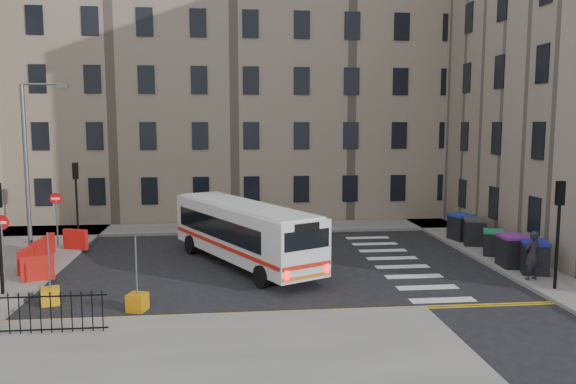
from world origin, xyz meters
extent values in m
plane|color=black|center=(0.00, 0.00, 0.00)|extent=(120.00, 120.00, 0.00)
cube|color=slate|center=(-6.00, 8.60, 0.07)|extent=(36.00, 3.20, 0.15)
cube|color=slate|center=(9.00, 4.00, 0.07)|extent=(2.40, 26.00, 0.15)
cube|color=slate|center=(-14.00, 1.00, 0.07)|extent=(6.00, 22.00, 0.15)
cube|color=slate|center=(-7.00, -10.00, 0.07)|extent=(20.00, 6.00, 0.15)
cube|color=gray|center=(-7.00, 15.50, 8.00)|extent=(38.00, 10.50, 16.00)
cylinder|color=black|center=(8.60, -5.50, 1.75)|extent=(0.12, 0.12, 3.20)
cube|color=black|center=(8.60, -5.50, 3.80)|extent=(0.28, 0.22, 0.90)
cylinder|color=black|center=(-12.00, 6.50, 1.75)|extent=(0.12, 0.12, 3.20)
cube|color=black|center=(-12.00, 6.50, 3.80)|extent=(0.28, 0.22, 0.90)
cylinder|color=black|center=(-12.00, -4.00, 1.75)|extent=(0.12, 0.12, 3.20)
cylinder|color=#595B5E|center=(-13.00, 2.00, 4.15)|extent=(0.20, 0.20, 8.00)
cube|color=#595B5E|center=(-13.00, 2.00, 8.22)|extent=(0.50, 0.22, 0.14)
cylinder|color=#595B5E|center=(-12.50, 4.50, 1.35)|extent=(0.08, 0.08, 2.40)
cube|color=red|center=(-12.50, 4.50, 2.85)|extent=(0.60, 0.04, 0.60)
cylinder|color=#595B5E|center=(-12.50, -2.50, 1.35)|extent=(0.08, 0.08, 2.40)
cube|color=red|center=(-12.50, -2.50, 2.85)|extent=(0.60, 0.04, 0.60)
cube|color=red|center=(-12.20, -1.00, 0.65)|extent=(0.25, 1.25, 1.00)
cube|color=red|center=(-12.20, 0.50, 0.65)|extent=(0.25, 1.25, 1.00)
cube|color=red|center=(-12.20, 2.00, 0.65)|extent=(0.25, 1.25, 1.00)
cube|color=red|center=(-11.30, 3.30, 0.65)|extent=(1.26, 0.66, 1.00)
cube|color=red|center=(-11.30, -2.30, 0.65)|extent=(1.26, 0.66, 1.00)
cube|color=silver|center=(-3.05, -0.14, 1.59)|extent=(6.55, 9.97, 2.28)
cube|color=black|center=(-4.28, -0.26, 1.78)|extent=(3.67, 7.18, 0.91)
cube|color=black|center=(-2.23, 0.78, 1.78)|extent=(3.67, 7.18, 0.91)
cube|color=black|center=(-5.31, 4.33, 1.82)|extent=(1.82, 0.96, 1.00)
cube|color=black|center=(-0.78, -4.62, 2.05)|extent=(1.82, 0.96, 0.73)
cube|color=red|center=(-4.08, -0.66, 1.05)|extent=(4.47, 8.80, 0.16)
cube|color=red|center=(-2.02, 0.38, 1.05)|extent=(4.47, 8.80, 0.16)
cube|color=#FF0C0C|center=(-1.59, -5.04, 0.82)|extent=(0.20, 0.14, 0.36)
cube|color=#FF0C0C|center=(0.04, -4.22, 0.82)|extent=(0.20, 0.14, 0.36)
cylinder|color=black|center=(-5.58, 2.35, 0.46)|extent=(0.64, 0.93, 0.91)
cylinder|color=black|center=(-3.55, 3.38, 0.46)|extent=(0.64, 0.93, 0.91)
cylinder|color=black|center=(-2.46, -3.83, 0.46)|extent=(0.64, 0.93, 0.91)
cylinder|color=black|center=(-0.43, -2.80, 0.46)|extent=(0.64, 0.93, 0.91)
cube|color=black|center=(8.99, -3.30, 0.77)|extent=(1.36, 1.46, 1.24)
cube|color=navy|center=(8.99, -3.30, 1.45)|extent=(1.43, 1.53, 0.13)
cube|color=black|center=(8.63, -2.19, 0.78)|extent=(1.11, 1.26, 1.26)
cube|color=#70207A|center=(8.63, -2.19, 1.47)|extent=(1.17, 1.32, 0.13)
cube|color=black|center=(8.82, -0.01, 0.69)|extent=(1.23, 1.30, 1.07)
cube|color=#1B7C48|center=(8.82, -0.01, 1.28)|extent=(1.29, 1.36, 0.11)
cube|color=black|center=(8.90, 2.27, 0.77)|extent=(1.34, 1.45, 1.25)
cube|color=#343336|center=(8.90, 2.27, 1.46)|extent=(1.41, 1.52, 0.13)
cube|color=black|center=(8.75, 3.53, 0.78)|extent=(1.28, 1.40, 1.25)
cube|color=navy|center=(8.75, 3.53, 1.47)|extent=(1.35, 1.47, 0.13)
imported|color=black|center=(8.35, -4.25, 1.14)|extent=(0.84, 0.68, 1.98)
cube|color=orange|center=(-10.00, -4.99, 0.30)|extent=(0.74, 0.74, 0.60)
cube|color=#BE750B|center=(-6.83, -6.00, 0.30)|extent=(0.76, 0.76, 0.60)
camera|label=1|loc=(-3.65, -25.02, 6.39)|focal=35.00mm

